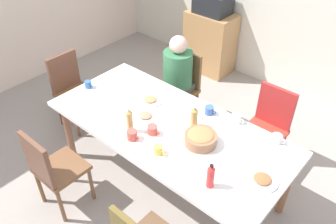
% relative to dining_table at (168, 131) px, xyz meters
% --- Properties ---
extents(ground_plane, '(6.86, 6.86, 0.00)m').
position_rel_dining_table_xyz_m(ground_plane, '(0.00, 0.00, -0.68)').
color(ground_plane, gray).
extents(dining_table, '(2.28, 1.04, 0.75)m').
position_rel_dining_table_xyz_m(dining_table, '(0.00, 0.00, 0.00)').
color(dining_table, white).
rests_on(dining_table, ground_plane).
extents(chair_0, '(0.40, 0.40, 0.90)m').
position_rel_dining_table_xyz_m(chair_0, '(0.57, 0.90, -0.17)').
color(chair_0, '#B03427').
rests_on(chair_0, ground_plane).
extents(chair_1, '(0.40, 0.40, 0.90)m').
position_rel_dining_table_xyz_m(chair_1, '(-0.57, 0.90, -0.17)').
color(chair_1, brown).
rests_on(chair_1, ground_plane).
extents(person_1, '(0.33, 0.33, 1.16)m').
position_rel_dining_table_xyz_m(person_1, '(-0.57, 0.81, 0.02)').
color(person_1, '#3A3D4B').
rests_on(person_1, ground_plane).
extents(chair_2, '(0.40, 0.40, 0.90)m').
position_rel_dining_table_xyz_m(chair_2, '(-0.57, -0.90, -0.17)').
color(chair_2, brown).
rests_on(chair_2, ground_plane).
extents(chair_4, '(0.40, 0.40, 0.90)m').
position_rel_dining_table_xyz_m(chair_4, '(-1.52, 0.00, -0.17)').
color(chair_4, brown).
rests_on(chair_4, ground_plane).
extents(plate_0, '(0.25, 0.25, 0.04)m').
position_rel_dining_table_xyz_m(plate_0, '(0.97, -0.03, 0.08)').
color(plate_0, white).
rests_on(plate_0, dining_table).
extents(plate_1, '(0.22, 0.22, 0.04)m').
position_rel_dining_table_xyz_m(plate_1, '(-0.23, -0.06, 0.08)').
color(plate_1, silver).
rests_on(plate_1, dining_table).
extents(plate_2, '(0.23, 0.23, 0.04)m').
position_rel_dining_table_xyz_m(plate_2, '(-0.38, 0.16, 0.08)').
color(plate_2, white).
rests_on(plate_2, dining_table).
extents(bowl_0, '(0.28, 0.28, 0.11)m').
position_rel_dining_table_xyz_m(bowl_0, '(0.36, 0.00, 0.12)').
color(bowl_0, '#906345').
rests_on(bowl_0, dining_table).
extents(cup_0, '(0.13, 0.09, 0.07)m').
position_rel_dining_table_xyz_m(cup_0, '(0.84, 0.44, 0.10)').
color(cup_0, white).
rests_on(cup_0, dining_table).
extents(cup_1, '(0.13, 0.09, 0.09)m').
position_rel_dining_table_xyz_m(cup_1, '(-0.11, -0.34, 0.11)').
color(cup_1, '#C24D43').
rests_on(cup_1, dining_table).
extents(cup_2, '(0.12, 0.09, 0.09)m').
position_rel_dining_table_xyz_m(cup_2, '(0.44, 0.44, 0.11)').
color(cup_2, white).
rests_on(cup_2, dining_table).
extents(cup_3, '(0.13, 0.09, 0.08)m').
position_rel_dining_table_xyz_m(cup_3, '(-0.03, -0.17, 0.11)').
color(cup_3, '#C75046').
rests_on(cup_3, dining_table).
extents(cup_4, '(0.11, 0.07, 0.08)m').
position_rel_dining_table_xyz_m(cup_4, '(0.18, -0.33, 0.11)').
color(cup_4, '#EEC54C').
rests_on(cup_4, dining_table).
extents(cup_5, '(0.11, 0.07, 0.07)m').
position_rel_dining_table_xyz_m(cup_5, '(-1.04, -0.08, 0.11)').
color(cup_5, '#36639D').
rests_on(cup_5, dining_table).
extents(cup_6, '(0.12, 0.09, 0.08)m').
position_rel_dining_table_xyz_m(cup_6, '(0.18, 0.38, 0.11)').
color(cup_6, '#3D5E9E').
rests_on(cup_6, dining_table).
extents(bottle_0, '(0.07, 0.07, 0.21)m').
position_rel_dining_table_xyz_m(bottle_0, '(0.18, 0.15, 0.17)').
color(bottle_0, tan).
rests_on(bottle_0, dining_table).
extents(bottle_1, '(0.06, 0.06, 0.25)m').
position_rel_dining_table_xyz_m(bottle_1, '(-0.20, -0.28, 0.19)').
color(bottle_1, tan).
rests_on(bottle_1, dining_table).
extents(bottle_2, '(0.06, 0.06, 0.22)m').
position_rel_dining_table_xyz_m(bottle_2, '(0.70, -0.33, 0.17)').
color(bottle_2, red).
rests_on(bottle_2, dining_table).
extents(side_cabinet, '(0.70, 0.44, 0.90)m').
position_rel_dining_table_xyz_m(side_cabinet, '(-1.04, 2.15, -0.23)').
color(side_cabinet, '#B08150').
rests_on(side_cabinet, ground_plane).
extents(microwave, '(0.48, 0.36, 0.28)m').
position_rel_dining_table_xyz_m(microwave, '(-1.04, 2.15, 0.36)').
color(microwave, '#202328').
rests_on(microwave, side_cabinet).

